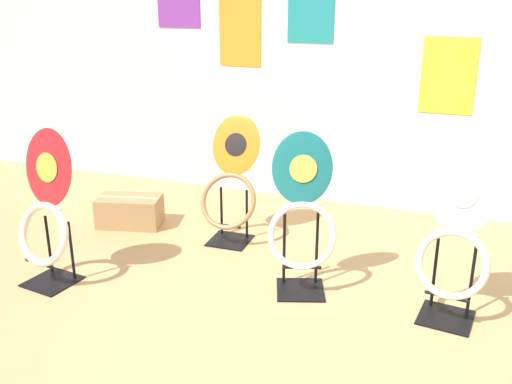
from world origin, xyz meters
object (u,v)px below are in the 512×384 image
object	(u,v)px
toilet_seat_display_teal_sax	(302,222)
toilet_seat_display_crimson_swirl	(46,218)
toilet_seat_display_white_plain	(456,242)
toilet_seat_display_orange_sun	(231,187)
storage_box	(130,211)

from	to	relation	value
toilet_seat_display_teal_sax	toilet_seat_display_crimson_swirl	bearing A→B (deg)	-163.82
toilet_seat_display_crimson_swirl	toilet_seat_display_teal_sax	world-z (taller)	toilet_seat_display_teal_sax
toilet_seat_display_white_plain	toilet_seat_display_orange_sun	size ratio (longest dim) A/B	1.05
toilet_seat_display_teal_sax	storage_box	size ratio (longest dim) A/B	1.84
toilet_seat_display_white_plain	toilet_seat_display_teal_sax	size ratio (longest dim) A/B	0.97
toilet_seat_display_orange_sun	toilet_seat_display_crimson_swirl	distance (m)	1.25
toilet_seat_display_orange_sun	toilet_seat_display_crimson_swirl	bearing A→B (deg)	-129.24
toilet_seat_display_orange_sun	toilet_seat_display_crimson_swirl	world-z (taller)	toilet_seat_display_crimson_swirl
toilet_seat_display_orange_sun	storage_box	xyz separation A→B (m)	(-0.83, -0.02, -0.29)
toilet_seat_display_teal_sax	storage_box	world-z (taller)	toilet_seat_display_teal_sax
toilet_seat_display_crimson_swirl	toilet_seat_display_teal_sax	distance (m)	1.52
toilet_seat_display_orange_sun	toilet_seat_display_crimson_swirl	size ratio (longest dim) A/B	0.93
toilet_seat_display_crimson_swirl	toilet_seat_display_orange_sun	bearing A→B (deg)	50.76
toilet_seat_display_white_plain	toilet_seat_display_orange_sun	bearing A→B (deg)	159.94
toilet_seat_display_crimson_swirl	toilet_seat_display_white_plain	bearing A→B (deg)	10.22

